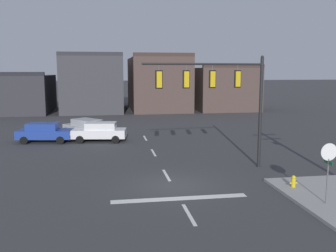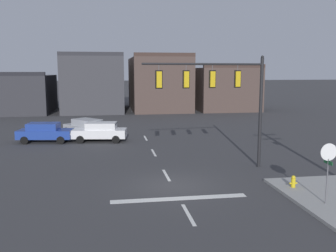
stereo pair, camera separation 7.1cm
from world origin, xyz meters
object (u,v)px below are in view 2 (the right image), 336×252
car_lot_middle (45,132)px  car_lot_farside (86,127)px  car_lot_nearside (100,131)px  stop_sign (328,159)px  fire_hydrant (293,184)px  signal_mast_near_side (222,89)px

car_lot_middle → car_lot_farside: size_ratio=1.02×
car_lot_nearside → car_lot_farside: same height
stop_sign → car_lot_farside: stop_sign is taller
stop_sign → car_lot_farside: bearing=120.1°
stop_sign → fire_hydrant: bearing=96.7°
signal_mast_near_side → car_lot_farside: (-8.56, 12.69, -3.97)m
stop_sign → car_lot_nearside: 19.85m
car_lot_nearside → fire_hydrant: (9.73, -14.69, -0.53)m
car_lot_farside → fire_hydrant: size_ratio=6.02×
signal_mast_near_side → car_lot_middle: signal_mast_near_side is taller
stop_sign → car_lot_middle: (-14.52, 17.48, -1.29)m
signal_mast_near_side → car_lot_middle: 16.41m
car_lot_nearside → stop_sign: bearing=-59.6°
signal_mast_near_side → fire_hydrant: size_ratio=9.83×
car_lot_farside → fire_hydrant: bearing=-57.2°
car_lot_nearside → car_lot_farside: (-1.26, 2.39, 0.00)m
stop_sign → fire_hydrant: 3.03m
fire_hydrant → car_lot_middle: bearing=133.4°
signal_mast_near_side → stop_sign: (2.71, -6.79, -2.68)m
stop_sign → car_lot_nearside: stop_sign is taller
car_lot_nearside → car_lot_middle: (-4.51, 0.38, 0.00)m
stop_sign → fire_hydrant: size_ratio=3.77×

